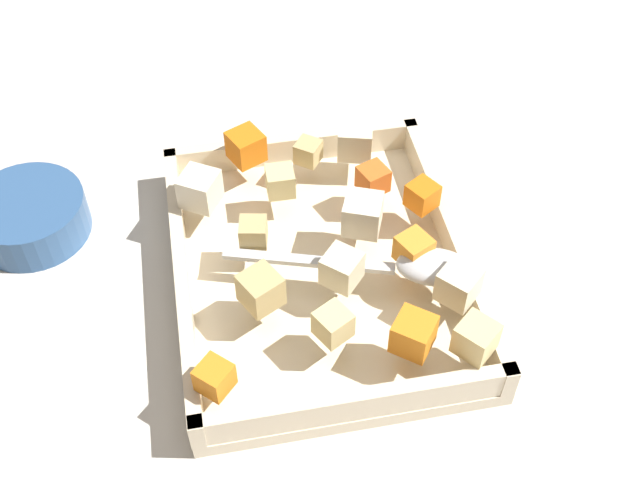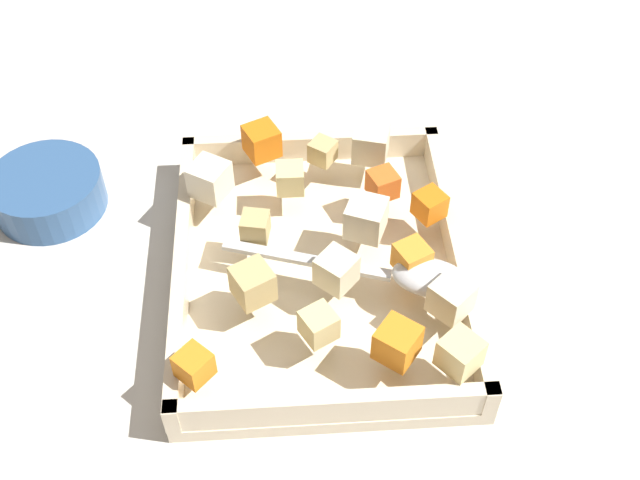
# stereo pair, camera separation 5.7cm
# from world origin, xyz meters

# --- Properties ---
(ground_plane) EXTENTS (4.00, 4.00, 0.00)m
(ground_plane) POSITION_xyz_m (0.00, 0.00, 0.00)
(ground_plane) COLOR beige
(baking_dish) EXTENTS (0.32, 0.26, 0.04)m
(baking_dish) POSITION_xyz_m (0.00, 0.00, 0.01)
(baking_dish) COLOR beige
(baking_dish) RESTS_ON ground_plane
(carrot_chunk_near_spoon) EXTENTS (0.03, 0.03, 0.02)m
(carrot_chunk_near_spoon) POSITION_xyz_m (0.04, -0.10, 0.06)
(carrot_chunk_near_spoon) COLOR orange
(carrot_chunk_near_spoon) RESTS_ON baking_dish
(carrot_chunk_near_left) EXTENTS (0.04, 0.04, 0.03)m
(carrot_chunk_near_left) POSITION_xyz_m (-0.11, -0.05, 0.06)
(carrot_chunk_near_left) COLOR orange
(carrot_chunk_near_left) RESTS_ON baking_dish
(carrot_chunk_near_right) EXTENTS (0.04, 0.04, 0.03)m
(carrot_chunk_near_right) POSITION_xyz_m (-0.03, -0.08, 0.06)
(carrot_chunk_near_right) COLOR orange
(carrot_chunk_near_right) RESTS_ON baking_dish
(carrot_chunk_far_left) EXTENTS (0.03, 0.03, 0.02)m
(carrot_chunk_far_left) POSITION_xyz_m (0.07, -0.06, 0.06)
(carrot_chunk_far_left) COLOR orange
(carrot_chunk_far_left) RESTS_ON baking_dish
(carrot_chunk_mid_left) EXTENTS (0.04, 0.04, 0.03)m
(carrot_chunk_mid_left) POSITION_xyz_m (0.13, 0.05, 0.06)
(carrot_chunk_mid_left) COLOR orange
(carrot_chunk_mid_left) RESTS_ON baking_dish
(carrot_chunk_back_center) EXTENTS (0.03, 0.03, 0.02)m
(carrot_chunk_back_center) POSITION_xyz_m (-0.12, 0.11, 0.06)
(carrot_chunk_back_center) COLOR orange
(carrot_chunk_back_center) RESTS_ON baking_dish
(potato_chunk_mid_right) EXTENTS (0.04, 0.04, 0.03)m
(potato_chunk_mid_right) POSITION_xyz_m (0.12, -0.06, 0.06)
(potato_chunk_mid_right) COLOR beige
(potato_chunk_mid_right) RESTS_ON baking_dish
(potato_chunk_center) EXTENTS (0.03, 0.03, 0.03)m
(potato_chunk_center) POSITION_xyz_m (-0.09, 0.01, 0.06)
(potato_chunk_center) COLOR #E0CC89
(potato_chunk_center) RESTS_ON baking_dish
(potato_chunk_far_right) EXTENTS (0.03, 0.03, 0.02)m
(potato_chunk_far_right) POSITION_xyz_m (0.02, 0.06, 0.06)
(potato_chunk_far_right) COLOR tan
(potato_chunk_far_right) RESTS_ON baking_dish
(potato_chunk_corner_ne) EXTENTS (0.03, 0.03, 0.03)m
(potato_chunk_corner_ne) POSITION_xyz_m (0.08, 0.02, 0.06)
(potato_chunk_corner_ne) COLOR #E0CC89
(potato_chunk_corner_ne) RESTS_ON baking_dish
(potato_chunk_corner_se) EXTENTS (0.03, 0.03, 0.02)m
(potato_chunk_corner_se) POSITION_xyz_m (0.12, -0.01, 0.06)
(potato_chunk_corner_se) COLOR tan
(potato_chunk_corner_se) RESTS_ON baking_dish
(potato_chunk_corner_sw) EXTENTS (0.04, 0.04, 0.03)m
(potato_chunk_corner_sw) POSITION_xyz_m (-0.05, 0.06, 0.06)
(potato_chunk_corner_sw) COLOR tan
(potato_chunk_corner_sw) RESTS_ON baking_dish
(potato_chunk_under_handle) EXTENTS (0.04, 0.04, 0.03)m
(potato_chunk_under_handle) POSITION_xyz_m (-0.04, -0.01, 0.06)
(potato_chunk_under_handle) COLOR beige
(potato_chunk_under_handle) RESTS_ON baking_dish
(potato_chunk_heap_side) EXTENTS (0.04, 0.04, 0.03)m
(potato_chunk_heap_side) POSITION_xyz_m (-0.07, -0.10, 0.06)
(potato_chunk_heap_side) COLOR beige
(potato_chunk_heap_side) RESTS_ON baking_dish
(potato_chunk_front_center) EXTENTS (0.04, 0.04, 0.03)m
(potato_chunk_front_center) POSITION_xyz_m (-0.13, -0.10, 0.06)
(potato_chunk_front_center) COLOR #E0CC89
(potato_chunk_front_center) RESTS_ON baking_dish
(parsnip_chunk_rim_edge) EXTENTS (0.04, 0.04, 0.03)m
(parsnip_chunk_rim_edge) POSITION_xyz_m (0.08, 0.10, 0.06)
(parsnip_chunk_rim_edge) COLOR silver
(parsnip_chunk_rim_edge) RESTS_ON baking_dish
(parsnip_chunk_corner_nw) EXTENTS (0.04, 0.04, 0.03)m
(parsnip_chunk_corner_nw) POSITION_xyz_m (0.02, -0.04, 0.06)
(parsnip_chunk_corner_nw) COLOR silver
(parsnip_chunk_corner_nw) RESTS_ON baking_dish
(serving_spoon) EXTENTS (0.09, 0.21, 0.02)m
(serving_spoon) POSITION_xyz_m (-0.04, -0.08, 0.05)
(serving_spoon) COLOR silver
(serving_spoon) RESTS_ON baking_dish
(small_prep_bowl) EXTENTS (0.11, 0.11, 0.04)m
(small_prep_bowl) POSITION_xyz_m (0.11, 0.26, 0.02)
(small_prep_bowl) COLOR #33598C
(small_prep_bowl) RESTS_ON ground_plane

